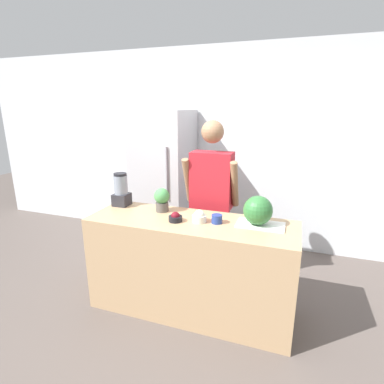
{
  "coord_description": "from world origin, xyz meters",
  "views": [
    {
      "loc": [
        0.82,
        -2.0,
        1.84
      ],
      "look_at": [
        0.0,
        0.34,
        1.14
      ],
      "focal_mm": 28.0,
      "sensor_mm": 36.0,
      "label": 1
    }
  ],
  "objects_px": {
    "bowl_cream": "(199,217)",
    "bowl_small_blue": "(217,219)",
    "bowl_cherries": "(175,218)",
    "blender": "(121,190)",
    "watermelon": "(258,210)",
    "person": "(211,202)",
    "potted_plant": "(162,199)",
    "refrigerator": "(164,180)"
  },
  "relations": [
    {
      "from": "blender",
      "to": "potted_plant",
      "type": "height_order",
      "value": "blender"
    },
    {
      "from": "bowl_small_blue",
      "to": "bowl_cherries",
      "type": "bearing_deg",
      "value": -167.22
    },
    {
      "from": "refrigerator",
      "to": "watermelon",
      "type": "relative_size",
      "value": 7.48
    },
    {
      "from": "potted_plant",
      "to": "person",
      "type": "bearing_deg",
      "value": 49.3
    },
    {
      "from": "person",
      "to": "watermelon",
      "type": "height_order",
      "value": "person"
    },
    {
      "from": "bowl_cherries",
      "to": "bowl_small_blue",
      "type": "xyz_separation_m",
      "value": [
        0.35,
        0.08,
        0.0
      ]
    },
    {
      "from": "bowl_cherries",
      "to": "watermelon",
      "type": "bearing_deg",
      "value": 11.16
    },
    {
      "from": "watermelon",
      "to": "bowl_cherries",
      "type": "xyz_separation_m",
      "value": [
        -0.68,
        -0.13,
        -0.1
      ]
    },
    {
      "from": "bowl_cherries",
      "to": "bowl_cream",
      "type": "distance_m",
      "value": 0.21
    },
    {
      "from": "person",
      "to": "bowl_small_blue",
      "type": "xyz_separation_m",
      "value": [
        0.2,
        -0.55,
        0.04
      ]
    },
    {
      "from": "bowl_small_blue",
      "to": "blender",
      "type": "xyz_separation_m",
      "value": [
        -1.03,
        0.15,
        0.12
      ]
    },
    {
      "from": "refrigerator",
      "to": "bowl_cream",
      "type": "height_order",
      "value": "refrigerator"
    },
    {
      "from": "bowl_cherries",
      "to": "bowl_cream",
      "type": "bearing_deg",
      "value": 15.94
    },
    {
      "from": "bowl_cream",
      "to": "bowl_small_blue",
      "type": "xyz_separation_m",
      "value": [
        0.15,
        0.02,
        -0.01
      ]
    },
    {
      "from": "bowl_cherries",
      "to": "potted_plant",
      "type": "height_order",
      "value": "potted_plant"
    },
    {
      "from": "potted_plant",
      "to": "bowl_cherries",
      "type": "bearing_deg",
      "value": -42.8
    },
    {
      "from": "bowl_cherries",
      "to": "bowl_small_blue",
      "type": "height_order",
      "value": "bowl_cherries"
    },
    {
      "from": "watermelon",
      "to": "bowl_cherries",
      "type": "height_order",
      "value": "watermelon"
    },
    {
      "from": "bowl_cream",
      "to": "blender",
      "type": "xyz_separation_m",
      "value": [
        -0.88,
        0.18,
        0.11
      ]
    },
    {
      "from": "person",
      "to": "potted_plant",
      "type": "xyz_separation_m",
      "value": [
        -0.36,
        -0.42,
        0.12
      ]
    },
    {
      "from": "watermelon",
      "to": "person",
      "type": "bearing_deg",
      "value": 137.33
    },
    {
      "from": "refrigerator",
      "to": "blender",
      "type": "bearing_deg",
      "value": -89.34
    },
    {
      "from": "person",
      "to": "bowl_cream",
      "type": "bearing_deg",
      "value": -84.71
    },
    {
      "from": "person",
      "to": "blender",
      "type": "xyz_separation_m",
      "value": [
        -0.82,
        -0.39,
        0.16
      ]
    },
    {
      "from": "bowl_cream",
      "to": "potted_plant",
      "type": "relative_size",
      "value": 0.55
    },
    {
      "from": "blender",
      "to": "bowl_small_blue",
      "type": "bearing_deg",
      "value": -8.49
    },
    {
      "from": "person",
      "to": "potted_plant",
      "type": "height_order",
      "value": "person"
    },
    {
      "from": "bowl_cream",
      "to": "bowl_small_blue",
      "type": "relative_size",
      "value": 1.36
    },
    {
      "from": "bowl_cherries",
      "to": "bowl_small_blue",
      "type": "distance_m",
      "value": 0.36
    },
    {
      "from": "bowl_cream",
      "to": "potted_plant",
      "type": "bearing_deg",
      "value": 160.72
    },
    {
      "from": "refrigerator",
      "to": "bowl_cream",
      "type": "xyz_separation_m",
      "value": [
        0.89,
        -1.23,
        0.03
      ]
    },
    {
      "from": "person",
      "to": "watermelon",
      "type": "distance_m",
      "value": 0.74
    },
    {
      "from": "watermelon",
      "to": "bowl_small_blue",
      "type": "xyz_separation_m",
      "value": [
        -0.33,
        -0.06,
        -0.1
      ]
    },
    {
      "from": "refrigerator",
      "to": "bowl_cream",
      "type": "relative_size",
      "value": 14.62
    },
    {
      "from": "potted_plant",
      "to": "bowl_cream",
      "type": "bearing_deg",
      "value": -19.28
    },
    {
      "from": "bowl_cherries",
      "to": "potted_plant",
      "type": "relative_size",
      "value": 0.53
    },
    {
      "from": "refrigerator",
      "to": "blender",
      "type": "height_order",
      "value": "refrigerator"
    },
    {
      "from": "person",
      "to": "bowl_cream",
      "type": "relative_size",
      "value": 13.9
    },
    {
      "from": "bowl_cream",
      "to": "potted_plant",
      "type": "xyz_separation_m",
      "value": [
        -0.42,
        0.15,
        0.08
      ]
    },
    {
      "from": "bowl_cream",
      "to": "bowl_small_blue",
      "type": "height_order",
      "value": "bowl_cream"
    },
    {
      "from": "watermelon",
      "to": "potted_plant",
      "type": "relative_size",
      "value": 1.08
    },
    {
      "from": "person",
      "to": "blender",
      "type": "relative_size",
      "value": 5.21
    }
  ]
}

